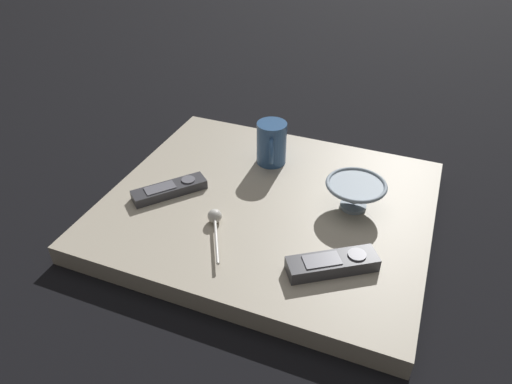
{
  "coord_description": "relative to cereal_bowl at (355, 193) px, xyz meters",
  "views": [
    {
      "loc": [
        -0.76,
        -0.27,
        0.65
      ],
      "look_at": [
        -0.01,
        0.03,
        0.06
      ],
      "focal_mm": 33.06,
      "sensor_mm": 36.0,
      "label": 1
    }
  ],
  "objects": [
    {
      "name": "cereal_bowl",
      "position": [
        0.0,
        0.0,
        0.0
      ],
      "size": [
        0.13,
        0.13,
        0.06
      ],
      "color": "#8C9EAD",
      "rests_on": "table"
    },
    {
      "name": "coffee_mug",
      "position": [
        0.1,
        0.22,
        0.02
      ],
      "size": [
        0.1,
        0.07,
        0.1
      ],
      "color": "#33598C",
      "rests_on": "table"
    },
    {
      "name": "ground_plane",
      "position": [
        -0.04,
        0.17,
        -0.08
      ],
      "size": [
        6.0,
        6.0,
        0.0
      ],
      "primitive_type": "plane",
      "color": "black"
    },
    {
      "name": "teaspoon",
      "position": [
        -0.16,
        0.24,
        -0.02
      ],
      "size": [
        0.14,
        0.08,
        0.03
      ],
      "color": "silver",
      "rests_on": "table"
    },
    {
      "name": "tv_remote_far",
      "position": [
        -0.1,
        0.38,
        -0.03
      ],
      "size": [
        0.15,
        0.14,
        0.02
      ],
      "color": "#38383D",
      "rests_on": "table"
    },
    {
      "name": "tv_remote_near",
      "position": [
        -0.19,
        -0.0,
        -0.02
      ],
      "size": [
        0.13,
        0.16,
        0.03
      ],
      "color": "#38383D",
      "rests_on": "table"
    },
    {
      "name": "table",
      "position": [
        -0.04,
        0.17,
        -0.06
      ],
      "size": [
        0.59,
        0.68,
        0.04
      ],
      "color": "#B7AD99",
      "rests_on": "ground"
    }
  ]
}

